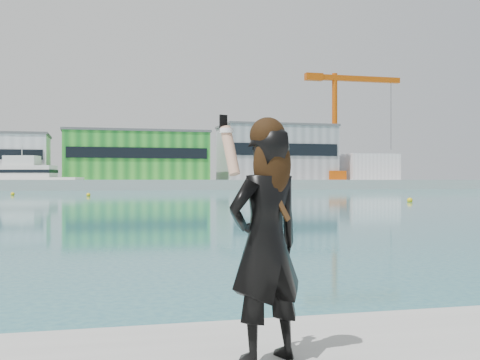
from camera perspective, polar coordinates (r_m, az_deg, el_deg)
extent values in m
cube|color=#9E9E99|center=(134.05, -13.38, -0.40)|extent=(320.00, 40.00, 2.00)
cube|color=#208328|center=(132.50, -9.90, 2.19)|extent=(30.00, 16.00, 10.00)
cube|color=black|center=(124.45, -9.62, 2.56)|extent=(28.50, 0.20, 2.20)
cube|color=#59595B|center=(132.80, -9.90, 4.45)|extent=(30.60, 16.32, 0.50)
cube|color=gray|center=(138.66, 3.42, 2.51)|extent=(25.00, 15.00, 12.00)
cube|color=black|center=(131.47, 4.42, 2.90)|extent=(23.75, 0.20, 2.64)
cube|color=#59595B|center=(139.07, 3.42, 5.08)|extent=(25.50, 15.30, 0.50)
cube|color=silver|center=(144.93, 11.98, 1.21)|extent=(12.00, 10.00, 6.00)
cube|color=#DC560C|center=(137.09, 8.97, 0.44)|extent=(4.00, 4.00, 2.00)
cylinder|color=#DC560C|center=(137.70, 8.97, 5.44)|extent=(1.20, 1.20, 22.00)
cube|color=#DC560C|center=(141.44, 11.23, 9.38)|extent=(20.00, 1.20, 1.20)
cube|color=#DC560C|center=(137.14, 7.02, 9.68)|extent=(4.00, 1.60, 1.60)
cylinder|color=black|center=(143.96, 14.12, 6.01)|extent=(0.10, 0.10, 16.00)
cylinder|color=silver|center=(127.36, -3.37, 1.82)|extent=(0.16, 0.16, 8.00)
cube|color=red|center=(127.63, -3.10, 3.35)|extent=(1.20, 0.04, 0.80)
cube|color=silver|center=(121.50, -19.09, -0.34)|extent=(19.23, 10.72, 2.47)
cube|color=silver|center=(121.92, -19.53, 0.78)|extent=(11.14, 7.35, 2.27)
cube|color=silver|center=(122.38, -19.97, 1.74)|extent=(6.97, 5.27, 1.85)
cube|color=black|center=(121.92, -19.53, 0.78)|extent=(11.37, 7.51, 0.62)
cylinder|color=silver|center=(122.46, -19.97, 2.66)|extent=(0.16, 0.16, 2.06)
sphere|color=yellow|center=(75.38, -14.18, -1.50)|extent=(0.50, 0.50, 0.50)
sphere|color=yellow|center=(82.72, -20.76, -1.36)|extent=(0.50, 0.50, 0.50)
sphere|color=yellow|center=(55.92, 15.80, -2.03)|extent=(0.50, 0.50, 0.50)
imported|color=black|center=(4.03, 2.46, -6.11)|extent=(0.66, 0.55, 1.56)
sphere|color=black|center=(4.00, 2.63, 4.27)|extent=(0.24, 0.24, 0.24)
ellipsoid|color=black|center=(3.95, 3.07, 1.46)|extent=(0.26, 0.13, 0.42)
cylinder|color=tan|center=(3.97, -0.96, 2.80)|extent=(0.13, 0.20, 0.34)
cylinder|color=white|center=(4.01, -1.27, 4.70)|extent=(0.09, 0.09, 0.03)
cube|color=black|center=(4.05, -1.59, 5.40)|extent=(0.06, 0.03, 0.11)
cube|color=#4C2D14|center=(3.96, 3.54, -1.70)|extent=(0.21, 0.09, 0.32)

